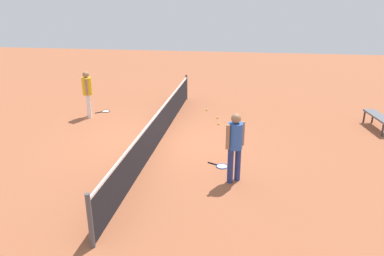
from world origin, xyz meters
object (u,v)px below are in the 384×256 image
object	(u,v)px
player_near_side	(235,142)
tennis_racket_far_player	(105,111)
player_far_side	(87,90)
tennis_racket_near_player	(221,166)
tennis_ball_near_player	(207,110)
courtside_bench	(379,117)
tennis_ball_by_net	(218,117)
tennis_ball_midcourt	(219,124)

from	to	relation	value
player_near_side	tennis_racket_far_player	world-z (taller)	player_near_side
player_far_side	tennis_racket_near_player	size ratio (longest dim) A/B	2.83
player_near_side	player_far_side	bearing A→B (deg)	52.65
player_near_side	player_far_side	distance (m)	6.89
tennis_ball_near_player	courtside_bench	world-z (taller)	courtside_bench
player_near_side	tennis_ball_near_player	xyz separation A→B (m)	(5.62, 1.28, -0.98)
player_near_side	tennis_ball_near_player	size ratio (longest dim) A/B	25.76
tennis_racket_near_player	tennis_ball_near_player	size ratio (longest dim) A/B	9.12
tennis_racket_near_player	tennis_ball_near_player	distance (m)	4.96
tennis_racket_near_player	tennis_racket_far_player	bearing A→B (deg)	49.36
tennis_racket_near_player	tennis_racket_far_player	world-z (taller)	same
tennis_racket_near_player	tennis_ball_by_net	world-z (taller)	tennis_ball_by_net
player_near_side	courtside_bench	xyz separation A→B (m)	(4.38, -4.61, -0.59)
courtside_bench	tennis_racket_near_player	bearing A→B (deg)	126.27
player_far_side	courtside_bench	distance (m)	10.11
player_far_side	tennis_ball_near_player	bearing A→B (deg)	-71.16
player_near_side	tennis_ball_near_player	bearing A→B (deg)	12.81
player_far_side	tennis_racket_near_player	world-z (taller)	player_far_side
tennis_ball_by_net	player_far_side	bearing A→B (deg)	96.46
player_near_side	tennis_racket_near_player	world-z (taller)	player_near_side
tennis_racket_near_player	courtside_bench	xyz separation A→B (m)	(3.64, -4.96, 0.40)
player_near_side	player_far_side	size ratio (longest dim) A/B	1.00
tennis_ball_by_net	courtside_bench	xyz separation A→B (m)	(-0.33, -5.39, 0.38)
tennis_ball_near_player	courtside_bench	bearing A→B (deg)	-101.84
tennis_ball_by_net	courtside_bench	size ratio (longest dim) A/B	0.04
player_near_side	tennis_racket_near_player	size ratio (longest dim) A/B	2.83
tennis_ball_by_net	tennis_racket_far_player	bearing A→B (deg)	87.91
player_near_side	tennis_ball_midcourt	bearing A→B (deg)	9.66
tennis_ball_near_player	courtside_bench	size ratio (longest dim) A/B	0.04
tennis_ball_near_player	tennis_ball_midcourt	xyz separation A→B (m)	(-1.58, -0.59, 0.00)
player_near_side	tennis_ball_by_net	size ratio (longest dim) A/B	25.76
tennis_ball_midcourt	tennis_ball_by_net	bearing A→B (deg)	7.75
tennis_ball_near_player	tennis_ball_by_net	world-z (taller)	same
tennis_racket_near_player	tennis_ball_midcourt	world-z (taller)	tennis_ball_midcourt
player_near_side	tennis_ball_by_net	xyz separation A→B (m)	(4.71, 0.78, -0.98)
tennis_racket_far_player	tennis_racket_near_player	bearing A→B (deg)	-130.64
player_near_side	player_far_side	xyz separation A→B (m)	(4.18, 5.48, 0.00)
tennis_racket_near_player	tennis_ball_near_player	xyz separation A→B (m)	(4.87, 0.93, 0.02)
tennis_racket_far_player	tennis_ball_near_player	world-z (taller)	tennis_ball_near_player
player_far_side	tennis_ball_near_player	size ratio (longest dim) A/B	25.76
tennis_racket_near_player	tennis_ball_midcourt	xyz separation A→B (m)	(3.29, 0.34, 0.02)
courtside_bench	tennis_ball_near_player	bearing A→B (deg)	78.16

